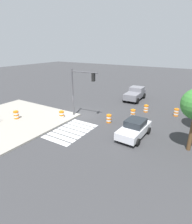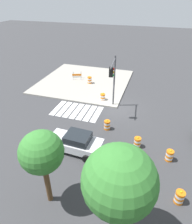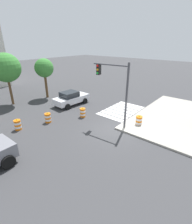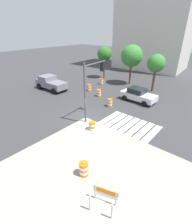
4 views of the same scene
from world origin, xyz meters
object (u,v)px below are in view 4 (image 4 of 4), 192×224
object	(u,v)px
traffic_barrel_crosswalk_end	(110,103)
traffic_barrel_far_curb	(89,88)
traffic_light_pole	(92,80)
street_tree_streetside_mid	(132,56)
traffic_barrel_near_corner	(92,126)
traffic_barrel_on_sidewalk	(84,169)
construction_barricade	(105,196)
street_tree_streetside_far	(104,54)
street_tree_streetside_near	(156,64)
pickup_truck	(50,83)
traffic_barrel_median_near	(99,93)
sports_car	(138,95)
traffic_barrel_median_far	(101,82)

from	to	relation	value
traffic_barrel_crosswalk_end	traffic_barrel_far_curb	xyz separation A→B (m)	(-5.52, 2.46, 0.00)
traffic_light_pole	street_tree_streetside_mid	world-z (taller)	street_tree_streetside_mid
traffic_barrel_near_corner	traffic_barrel_crosswalk_end	distance (m)	5.56
traffic_barrel_on_sidewalk	construction_barricade	world-z (taller)	traffic_barrel_on_sidewalk
street_tree_streetside_mid	street_tree_streetside_far	bearing A→B (deg)	177.47
street_tree_streetside_far	street_tree_streetside_mid	bearing A→B (deg)	-2.53
traffic_barrel_crosswalk_end	construction_barricade	world-z (taller)	construction_barricade
traffic_light_pole	street_tree_streetside_near	world-z (taller)	traffic_light_pole
pickup_truck	traffic_light_pole	distance (m)	11.38
traffic_barrel_far_curb	traffic_barrel_near_corner	bearing A→B (deg)	-46.03
traffic_barrel_near_corner	traffic_barrel_median_near	size ratio (longest dim) A/B	1.00
traffic_barrel_near_corner	traffic_barrel_median_near	xyz separation A→B (m)	(-4.90, 6.88, 0.00)
pickup_truck	street_tree_streetside_near	world-z (taller)	street_tree_streetside_near
traffic_barrel_crosswalk_end	traffic_light_pole	size ratio (longest dim) A/B	0.19
traffic_barrel_median_near	street_tree_streetside_far	world-z (taller)	street_tree_streetside_far
street_tree_streetside_near	construction_barricade	bearing A→B (deg)	-72.97
traffic_barrel_near_corner	sports_car	bearing A→B (deg)	91.66
sports_car	traffic_barrel_median_far	world-z (taller)	sports_car
pickup_truck	traffic_barrel_median_far	distance (m)	7.94
traffic_barrel_crosswalk_end	traffic_barrel_near_corner	bearing A→B (deg)	-70.04
construction_barricade	street_tree_streetside_near	xyz separation A→B (m)	(-5.59, 18.25, 3.15)
traffic_barrel_on_sidewalk	traffic_light_pole	bearing A→B (deg)	127.46
traffic_barrel_on_sidewalk	construction_barricade	bearing A→B (deg)	-18.61
traffic_barrel_crosswalk_end	traffic_barrel_median_far	xyz separation A→B (m)	(-6.09, 5.99, 0.00)
traffic_barrel_median_near	sports_car	bearing A→B (deg)	22.16
traffic_barrel_median_near	street_tree_streetside_far	bearing A→B (deg)	124.03
traffic_barrel_crosswalk_end	traffic_barrel_median_far	bearing A→B (deg)	135.47
traffic_barrel_median_far	traffic_barrel_on_sidewalk	size ratio (longest dim) A/B	1.00
traffic_barrel_median_far	street_tree_streetside_far	bearing A→B (deg)	122.17
pickup_truck	traffic_barrel_median_near	bearing A→B (deg)	18.14
street_tree_streetside_mid	traffic_barrel_median_far	bearing A→B (deg)	-136.54
street_tree_streetside_near	traffic_barrel_median_far	bearing A→B (deg)	-164.02
pickup_truck	traffic_barrel_far_curb	world-z (taller)	pickup_truck
construction_barricade	street_tree_streetside_near	bearing A→B (deg)	107.03
traffic_light_pole	street_tree_streetside_near	distance (m)	11.64
construction_barricade	traffic_barrel_median_near	bearing A→B (deg)	130.67
pickup_truck	traffic_barrel_median_near	world-z (taller)	pickup_truck
traffic_barrel_on_sidewalk	street_tree_streetside_mid	xyz separation A→B (m)	(-7.74, 18.48, 3.73)
traffic_barrel_far_curb	street_tree_streetside_mid	xyz separation A→B (m)	(2.72, 6.65, 3.88)
traffic_barrel_median_near	traffic_barrel_median_far	distance (m)	5.33
traffic_barrel_median_near	traffic_light_pole	size ratio (longest dim) A/B	0.19
traffic_barrel_median_near	street_tree_streetside_mid	distance (m)	8.41
traffic_barrel_crosswalk_end	traffic_barrel_median_near	bearing A→B (deg)	151.25
traffic_barrel_median_far	traffic_barrel_far_curb	size ratio (longest dim) A/B	1.00
sports_car	street_tree_streetside_mid	xyz separation A→B (m)	(-4.44, 5.57, 3.51)
traffic_barrel_on_sidewalk	street_tree_streetside_mid	world-z (taller)	street_tree_streetside_mid
construction_barricade	traffic_barrel_far_curb	bearing A→B (deg)	135.12
traffic_barrel_crosswalk_end	street_tree_streetside_near	distance (m)	8.97
sports_car	traffic_light_pole	bearing A→B (deg)	-100.24
pickup_truck	traffic_barrel_crosswalk_end	distance (m)	10.31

